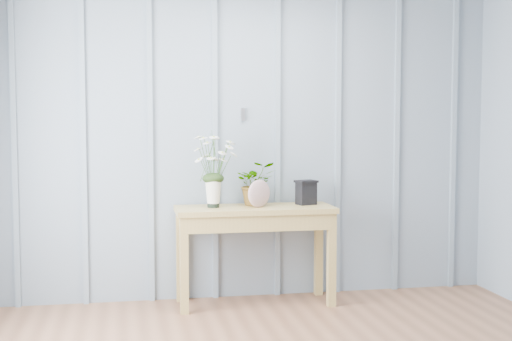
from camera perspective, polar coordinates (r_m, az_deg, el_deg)
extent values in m
cube|color=#8394A4|center=(5.62, -0.79, 2.47)|extent=(4.00, 0.01, 2.50)
cube|color=#B3B3B8|center=(5.59, -1.05, 4.51)|extent=(0.03, 0.01, 0.10)
cube|color=#7D91A1|center=(5.58, -18.78, 2.22)|extent=(0.04, 0.03, 2.50)
cube|color=#7D91A1|center=(5.53, -13.64, 2.31)|extent=(0.04, 0.03, 2.50)
cube|color=#7D91A1|center=(5.53, -8.46, 2.39)|extent=(0.04, 0.03, 2.50)
cube|color=#7D91A1|center=(5.57, -3.31, 2.44)|extent=(0.04, 0.03, 2.50)
cube|color=#7D91A1|center=(5.66, 1.73, 2.48)|extent=(0.04, 0.03, 2.50)
cube|color=#7D91A1|center=(5.78, 6.58, 2.49)|extent=(0.04, 0.03, 2.50)
cube|color=#7D91A1|center=(5.95, 11.18, 2.49)|extent=(0.04, 0.03, 2.50)
cube|color=#7D91A1|center=(6.15, 15.51, 2.48)|extent=(0.04, 0.03, 2.50)
cube|color=#AB914C|center=(5.42, -0.10, -3.12)|extent=(1.20, 0.45, 0.04)
cube|color=#AB914C|center=(5.43, -0.10, -3.96)|extent=(1.13, 0.42, 0.12)
cube|color=#AB914C|center=(5.23, -5.77, -7.59)|extent=(0.06, 0.06, 0.71)
cube|color=#AB914C|center=(5.44, 6.06, -7.13)|extent=(0.06, 0.06, 0.71)
cube|color=#AB914C|center=(5.58, -6.09, -6.82)|extent=(0.06, 0.06, 0.71)
cube|color=#AB914C|center=(5.78, 5.02, -6.44)|extent=(0.06, 0.06, 0.71)
cylinder|color=black|center=(5.38, -3.43, -2.66)|extent=(0.09, 0.09, 0.06)
cone|color=white|center=(5.37, -3.44, -1.75)|extent=(0.15, 0.15, 0.21)
ellipsoid|color=#1C3212|center=(5.36, -3.44, -0.63)|extent=(0.16, 0.14, 0.09)
imported|color=#1C3212|center=(5.49, -0.01, -1.03)|extent=(0.32, 0.28, 0.34)
ellipsoid|color=#8F4B60|center=(5.36, 0.25, -1.85)|extent=(0.21, 0.15, 0.21)
cube|color=black|center=(5.55, 4.03, -1.85)|extent=(0.16, 0.14, 0.17)
cube|color=black|center=(5.54, 4.04, -0.88)|extent=(0.18, 0.16, 0.02)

